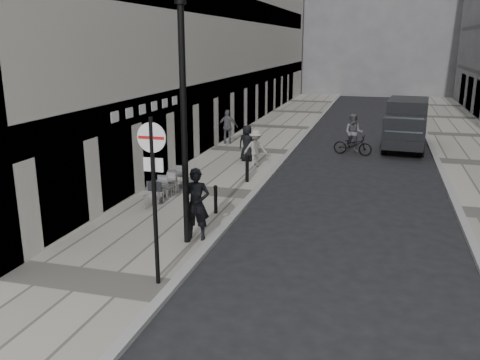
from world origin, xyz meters
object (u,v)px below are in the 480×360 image
object	(u,v)px
cyclist	(353,139)
walking_man	(196,204)
sign_post	(154,180)
panel_van	(406,122)
lamppost	(183,109)

from	to	relation	value
cyclist	walking_man	bearing A→B (deg)	-96.64
sign_post	panel_van	world-z (taller)	sign_post
sign_post	cyclist	world-z (taller)	sign_post
sign_post	cyclist	distance (m)	16.20
lamppost	cyclist	size ratio (longest dim) A/B	3.21
walking_man	sign_post	size ratio (longest dim) A/B	0.53
lamppost	cyclist	distance (m)	14.06
lamppost	panel_van	xyz separation A→B (m)	(6.22, 15.58, -2.35)
walking_man	lamppost	distance (m)	2.67
cyclist	lamppost	bearing A→B (deg)	-97.07
walking_man	lamppost	bearing A→B (deg)	-129.27
walking_man	sign_post	world-z (taller)	sign_post
panel_van	lamppost	bearing A→B (deg)	-107.20
walking_man	panel_van	size ratio (longest dim) A/B	0.37
sign_post	cyclist	xyz separation A→B (m)	(3.40, 15.74, -1.75)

